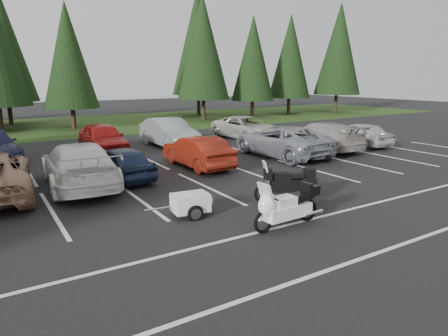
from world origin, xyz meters
TOP-DOWN VIEW (x-y plane):
  - ground at (0.00, 0.00)m, footprint 120.00×120.00m
  - grass_strip at (0.00, 24.00)m, footprint 80.00×16.00m
  - lake_water at (4.00, 55.00)m, footprint 70.00×50.00m
  - stall_markings at (0.00, 2.00)m, footprint 32.00×16.00m
  - conifer_5 at (0.00, 21.60)m, footprint 4.14×4.14m
  - conifer_6 at (12.00, 22.10)m, footprint 4.93×4.93m
  - conifer_7 at (17.50, 21.80)m, footprint 4.27×4.27m
  - conifer_8 at (23.00, 22.60)m, footprint 4.53×4.53m
  - conifer_9 at (29.00, 21.30)m, footprint 5.19×5.19m
  - conifer_back_b at (-4.00, 27.50)m, footprint 4.97×4.97m
  - conifer_back_c at (14.00, 26.80)m, footprint 5.50×5.50m
  - car_near_3 at (-3.49, 3.72)m, footprint 2.73×5.89m
  - car_near_4 at (-1.82, 3.97)m, footprint 1.92×4.08m
  - car_near_5 at (1.82, 4.31)m, footprint 1.60×4.38m
  - car_near_6 at (6.75, 4.31)m, footprint 2.74×5.80m
  - car_near_7 at (9.83, 4.63)m, footprint 2.36×5.48m
  - car_near_8 at (12.76, 4.35)m, footprint 1.87×4.20m
  - car_far_2 at (-0.92, 9.87)m, footprint 2.03×4.83m
  - car_far_3 at (2.99, 10.00)m, footprint 1.87×5.07m
  - car_far_4 at (8.59, 10.16)m, footprint 2.72×5.45m
  - touring_motorcycle at (0.37, -3.58)m, footprint 2.53×0.87m
  - cargo_trailer at (-1.48, -1.42)m, footprint 1.60×1.02m
  - adventure_motorcycle at (1.82, -1.84)m, footprint 2.49×1.66m

SIDE VIEW (x-z plane):
  - ground at x=0.00m, z-range 0.00..0.00m
  - lake_water at x=4.00m, z-range -0.01..0.01m
  - stall_markings at x=0.00m, z-range 0.00..0.01m
  - grass_strip at x=0.00m, z-range 0.00..0.01m
  - cargo_trailer at x=-1.48m, z-range 0.00..0.70m
  - car_near_4 at x=-1.82m, z-range 0.00..1.35m
  - touring_motorcycle at x=0.37m, z-range 0.00..1.39m
  - car_near_8 at x=12.76m, z-range 0.00..1.41m
  - car_near_5 at x=1.82m, z-range 0.00..1.43m
  - adventure_motorcycle at x=1.82m, z-range 0.00..1.44m
  - car_far_4 at x=8.59m, z-range 0.00..1.48m
  - car_near_7 at x=9.83m, z-range 0.00..1.57m
  - car_near_6 at x=6.75m, z-range 0.00..1.60m
  - car_far_2 at x=-0.92m, z-range 0.00..1.63m
  - car_far_3 at x=2.99m, z-range 0.00..1.66m
  - car_near_3 at x=-3.49m, z-range 0.00..1.67m
  - conifer_5 at x=0.00m, z-range 0.81..10.45m
  - conifer_7 at x=17.50m, z-range 0.84..10.78m
  - conifer_8 at x=23.00m, z-range 0.89..11.45m
  - conifer_6 at x=12.00m, z-range 0.97..12.45m
  - conifer_back_b at x=-4.00m, z-range 0.98..12.56m
  - conifer_9 at x=29.00m, z-range 1.02..13.12m
  - conifer_back_c at x=14.00m, z-range 1.09..13.90m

